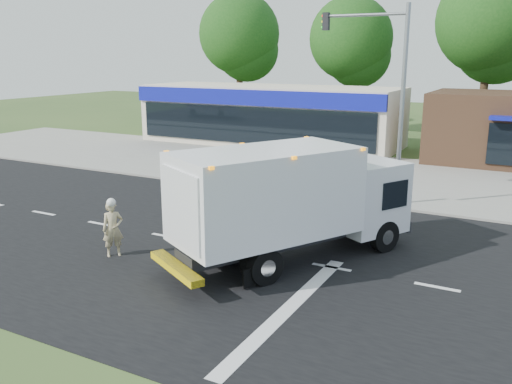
# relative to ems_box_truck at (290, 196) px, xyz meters

# --- Properties ---
(ground) EXTENTS (120.00, 120.00, 0.00)m
(ground) POSITION_rel_ems_box_truck_xyz_m (-1.65, 0.03, -2.02)
(ground) COLOR #385123
(ground) RESTS_ON ground
(road_asphalt) EXTENTS (60.00, 14.00, 0.02)m
(road_asphalt) POSITION_rel_ems_box_truck_xyz_m (-1.65, 0.03, -2.02)
(road_asphalt) COLOR black
(road_asphalt) RESTS_ON ground
(sidewalk) EXTENTS (60.00, 2.40, 0.12)m
(sidewalk) POSITION_rel_ems_box_truck_xyz_m (-1.65, 8.23, -1.96)
(sidewalk) COLOR gray
(sidewalk) RESTS_ON ground
(parking_apron) EXTENTS (60.00, 9.00, 0.02)m
(parking_apron) POSITION_rel_ems_box_truck_xyz_m (-1.65, 14.03, -2.01)
(parking_apron) COLOR gray
(parking_apron) RESTS_ON ground
(lane_markings) EXTENTS (55.20, 7.00, 0.01)m
(lane_markings) POSITION_rel_ems_box_truck_xyz_m (-0.30, -1.32, -2.00)
(lane_markings) COLOR silver
(lane_markings) RESTS_ON road_asphalt
(ems_box_truck) EXTENTS (5.96, 8.09, 3.50)m
(ems_box_truck) POSITION_rel_ems_box_truck_xyz_m (0.00, 0.00, 0.00)
(ems_box_truck) COLOR black
(ems_box_truck) RESTS_ON ground
(emergency_worker) EXTENTS (0.73, 0.76, 1.86)m
(emergency_worker) POSITION_rel_ems_box_truck_xyz_m (-4.96, -2.20, -1.11)
(emergency_worker) COLOR tan
(emergency_worker) RESTS_ON ground
(retail_strip_mall) EXTENTS (18.00, 6.20, 4.00)m
(retail_strip_mall) POSITION_rel_ems_box_truck_xyz_m (-10.65, 19.96, -0.01)
(retail_strip_mall) COLOR beige
(retail_strip_mall) RESTS_ON ground
(traffic_signal_pole) EXTENTS (3.51, 0.25, 8.00)m
(traffic_signal_pole) POSITION_rel_ems_box_truck_xyz_m (0.70, 7.63, 2.90)
(traffic_signal_pole) COLOR gray
(traffic_signal_pole) RESTS_ON ground
(background_trees) EXTENTS (36.77, 7.39, 12.10)m
(background_trees) POSITION_rel_ems_box_truck_xyz_m (-2.50, 28.20, 5.36)
(background_trees) COLOR #332114
(background_trees) RESTS_ON ground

